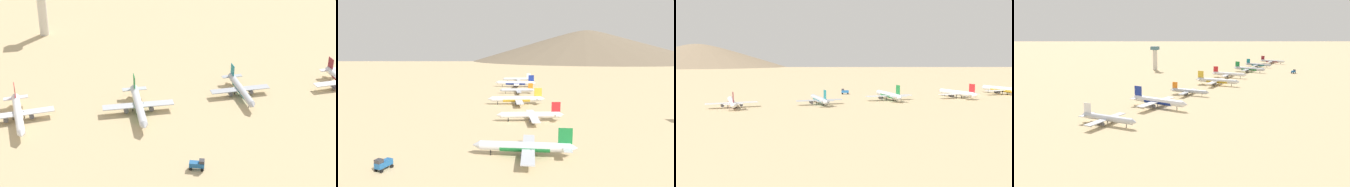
% 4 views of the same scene
% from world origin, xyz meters
% --- Properties ---
extents(parked_jet_4, '(34.88, 28.39, 10.05)m').
position_xyz_m(parked_jet_4, '(-5.08, 22.96, 3.39)').
color(parked_jet_4, white).
rests_on(parked_jet_4, ground).
extents(parked_jet_5, '(35.97, 29.19, 10.38)m').
position_xyz_m(parked_jet_5, '(-1.47, 70.35, 3.45)').
color(parked_jet_5, silver).
rests_on(parked_jet_5, ground).
extents(parked_jet_6, '(31.94, 25.86, 9.24)m').
position_xyz_m(parked_jet_6, '(-6.64, 115.49, 3.07)').
color(parked_jet_6, '#B2B7C1').
rests_on(parked_jet_6, ground).
extents(service_truck, '(4.20, 5.67, 3.90)m').
position_xyz_m(service_truck, '(41.61, 83.39, 2.08)').
color(service_truck, '#1E5999').
rests_on(service_truck, ground).
extents(control_tower, '(7.20, 7.20, 25.73)m').
position_xyz_m(control_tower, '(-96.29, 35.41, 14.51)').
color(control_tower, beige).
rests_on(control_tower, ground).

